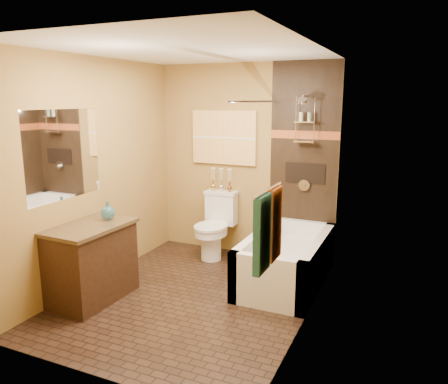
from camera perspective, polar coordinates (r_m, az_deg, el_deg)
The scene contains 23 objects.
floor at distance 4.76m, azimuth -4.10°, elevation -13.44°, with size 3.00×3.00×0.00m, color black.
wall_left at distance 5.05m, azimuth -16.45°, elevation 2.47°, with size 0.02×3.00×2.50m, color #9F813D.
wall_right at distance 3.96m, azimuth 11.15°, elevation 0.20°, with size 0.02×3.00×2.50m, color #9F813D.
wall_back at distance 5.72m, azimuth 2.79°, elevation 4.03°, with size 2.40×0.02×2.50m, color #9F813D.
wall_front at distance 3.17m, azimuth -17.31°, elevation -3.09°, with size 2.40×0.02×2.50m, color #9F813D.
ceiling at distance 4.32m, azimuth -4.62°, elevation 18.03°, with size 3.00×3.00×0.00m, color silver.
alcove_tile_back at distance 5.48m, azimuth 10.34°, elevation 3.50°, with size 0.85×0.01×2.50m, color black.
alcove_tile_right at distance 4.68m, azimuth 13.08°, elevation 1.94°, with size 0.01×1.50×2.50m, color black.
mosaic_band_back at distance 5.43m, azimuth 10.46°, elevation 7.35°, with size 0.85×0.01×0.10m, color #99311B.
mosaic_band_right at distance 4.63m, azimuth 13.18°, elevation 6.45°, with size 0.01×1.50×0.10m, color #99311B.
alcove_niche at distance 5.48m, azimuth 10.54°, elevation 2.44°, with size 0.50×0.01×0.25m, color black.
shower_fixtures at distance 5.32m, azimuth 10.48°, elevation 7.75°, with size 0.24×0.33×1.16m.
curtain_rod at distance 4.82m, azimuth 4.12°, elevation 11.70°, with size 0.03×0.03×1.55m, color silver.
towel_bar at distance 2.94m, azimuth 5.72°, elevation 0.26°, with size 0.02×0.02×0.55m, color silver.
towel_teal at distance 2.88m, azimuth 4.98°, elevation -5.50°, with size 0.05×0.22×0.52m, color #20556A.
towel_rust at distance 3.12m, azimuth 6.55°, elevation -4.17°, with size 0.05×0.22×0.52m, color brown.
sunset_painting at distance 5.78m, azimuth -0.01°, elevation 7.12°, with size 0.90×0.04×0.70m, color gold.
vanity_mirror at distance 4.67m, azimuth -20.19°, elevation 4.58°, with size 0.01×1.00×0.90m, color white.
bathtub at distance 5.04m, azimuth 8.14°, elevation -9.31°, with size 0.80×1.50×0.55m.
toilet at distance 5.74m, azimuth -1.14°, elevation -4.33°, with size 0.43×0.64×0.85m.
vanity at distance 4.75m, azimuth -16.91°, elevation -8.76°, with size 0.59×0.93×0.80m.
teal_bottle at distance 4.74m, azimuth -14.95°, elevation -2.40°, with size 0.15×0.15×0.23m, color #286978, non-canonical shape.
bud_vases at distance 5.77m, azimuth -0.36°, elevation 1.71°, with size 0.30×0.06×0.30m.
Camera 1 is at (2.05, -3.78, 2.05)m, focal length 35.00 mm.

